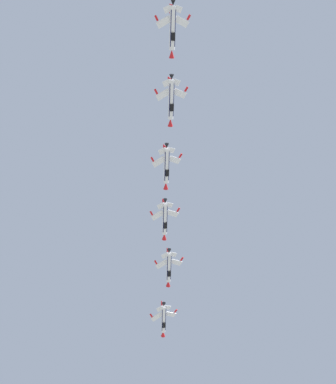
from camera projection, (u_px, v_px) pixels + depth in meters
The scene contains 6 objects.
fighter_jet_lead at pixel (163, 320), 188.89m from camera, with size 10.03×15.83×4.68m.
fighter_jet_left_wing at pixel (169, 268), 179.71m from camera, with size 10.16×15.83×4.47m.
fighter_jet_right_wing at pixel (165, 219), 173.28m from camera, with size 10.06×15.83×4.63m.
fighter_jet_left_outer at pixel (166, 166), 162.46m from camera, with size 9.88×15.83×4.87m.
fighter_jet_right_outer at pixel (171, 100), 152.08m from camera, with size 9.95×15.83×4.78m.
fighter_jet_trail_slot at pixel (172, 29), 144.21m from camera, with size 10.06×15.83×4.63m.
Camera 1 is at (3.14, -5.03, 1.55)m, focal length 47.88 mm.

